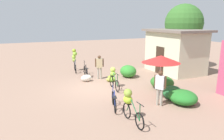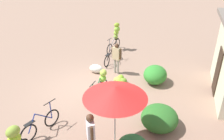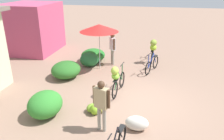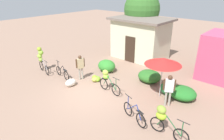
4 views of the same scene
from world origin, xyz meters
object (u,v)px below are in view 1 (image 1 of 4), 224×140
object	(u,v)px
bicycle_center_loaded	(114,77)
person_bystander	(99,65)
person_vendor	(160,85)
market_umbrella	(161,59)
produce_sack	(86,78)
tree_behind_building	(184,23)
banana_pile_on_ground	(111,79)
bicycle_rightmost	(130,102)
building_low	(175,51)
bicycle_near_pile	(86,71)
bicycle_by_shop	(114,101)
bicycle_leftmost	(75,58)

from	to	relation	value
bicycle_center_loaded	person_bystander	bearing A→B (deg)	179.86
person_vendor	market_umbrella	bearing A→B (deg)	144.00
produce_sack	person_vendor	size ratio (longest dim) A/B	0.42
person_vendor	bicycle_center_loaded	bearing A→B (deg)	-165.34
bicycle_center_loaded	produce_sack	size ratio (longest dim) A/B	2.37
tree_behind_building	banana_pile_on_ground	xyz separation A→B (m)	(1.55, -7.16, -3.48)
bicycle_rightmost	person_vendor	distance (m)	2.19
building_low	banana_pile_on_ground	size ratio (longest dim) A/B	6.37
bicycle_near_pile	bicycle_by_shop	xyz separation A→B (m)	(6.06, -0.59, 0.01)
bicycle_leftmost	banana_pile_on_ground	size ratio (longest dim) A/B	2.42
bicycle_center_loaded	banana_pile_on_ground	xyz separation A→B (m)	(-1.39, 0.45, -0.54)
building_low	bicycle_near_pile	bearing A→B (deg)	-103.11
building_low	bicycle_center_loaded	xyz separation A→B (m)	(1.85, -5.96, -0.94)
bicycle_center_loaded	produce_sack	world-z (taller)	bicycle_center_loaded
produce_sack	person_vendor	xyz separation A→B (m)	(5.27, 1.85, 0.79)
tree_behind_building	bicycle_near_pile	bearing A→B (deg)	-93.12
building_low	bicycle_rightmost	distance (m)	9.29
person_bystander	market_umbrella	bearing A→B (deg)	15.55
bicycle_leftmost	banana_pile_on_ground	xyz separation A→B (m)	(3.88, 1.36, -0.85)
bicycle_leftmost	produce_sack	bearing A→B (deg)	-1.64
bicycle_leftmost	bicycle_rightmost	distance (m)	9.31
building_low	bicycle_leftmost	bearing A→B (deg)	-116.43
banana_pile_on_ground	market_umbrella	bearing A→B (deg)	12.80
bicycle_leftmost	bicycle_center_loaded	world-z (taller)	bicycle_leftmost
bicycle_near_pile	bicycle_rightmost	world-z (taller)	bicycle_rightmost
market_umbrella	bicycle_center_loaded	size ratio (longest dim) A/B	1.34
market_umbrella	building_low	bearing A→B (deg)	133.57
bicycle_by_shop	bicycle_rightmost	xyz separation A→B (m)	(1.36, 0.03, 0.41)
bicycle_center_loaded	banana_pile_on_ground	bearing A→B (deg)	161.94
bicycle_leftmost	person_bystander	size ratio (longest dim) A/B	1.07
bicycle_rightmost	person_vendor	bearing A→B (deg)	111.75
person_vendor	person_bystander	distance (m)	5.57
bicycle_center_loaded	person_bystander	xyz separation A→B (m)	(-2.28, 0.01, 0.29)
market_umbrella	bicycle_leftmost	bearing A→B (deg)	-163.87
tree_behind_building	bicycle_leftmost	bearing A→B (deg)	-105.30
produce_sack	building_low	bearing A→B (deg)	88.44
bicycle_leftmost	produce_sack	xyz separation A→B (m)	(3.22, -0.09, -0.78)
bicycle_near_pile	banana_pile_on_ground	xyz separation A→B (m)	(1.99, 1.07, -0.20)
building_low	bicycle_near_pile	xyz separation A→B (m)	(-1.53, -6.58, -1.28)
building_low	person_vendor	distance (m)	7.23
bicycle_center_loaded	bicycle_by_shop	xyz separation A→B (m)	(2.67, -1.21, -0.34)
bicycle_by_shop	person_vendor	xyz separation A→B (m)	(0.55, 2.05, 0.66)
bicycle_near_pile	tree_behind_building	bearing A→B (deg)	86.88
building_low	bicycle_rightmost	xyz separation A→B (m)	(5.88, -7.14, -0.86)
bicycle_center_loaded	bicycle_near_pile	bearing A→B (deg)	-169.60
bicycle_near_pile	produce_sack	bearing A→B (deg)	-15.87
bicycle_center_loaded	bicycle_rightmost	bearing A→B (deg)	-16.28
building_low	person_vendor	size ratio (longest dim) A/B	2.73
bicycle_near_pile	produce_sack	world-z (taller)	bicycle_near_pile
bicycle_center_loaded	person_vendor	xyz separation A→B (m)	(3.23, 0.84, 0.32)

